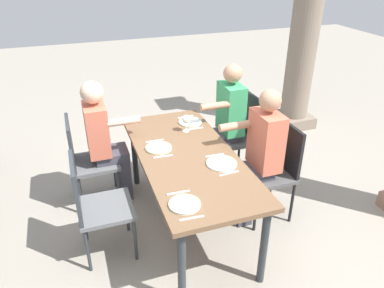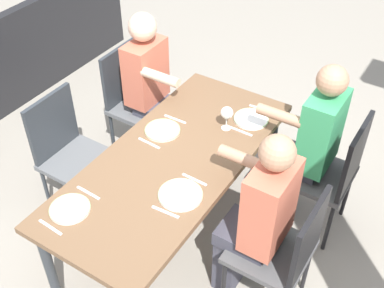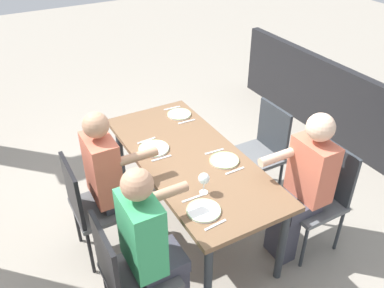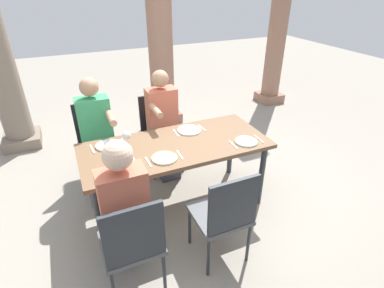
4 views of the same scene
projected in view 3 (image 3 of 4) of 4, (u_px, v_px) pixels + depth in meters
ground_plane at (191, 224)px, 3.69m from camera, size 16.00×16.00×0.00m
dining_table at (190, 164)px, 3.32m from camera, size 1.82×0.80×0.76m
chair_west_north at (127, 272)px, 2.58m from camera, size 0.44×0.44×0.96m
chair_west_south at (319, 192)px, 3.26m from camera, size 0.44×0.44×0.93m
chair_mid_north at (91, 203)px, 3.14m from camera, size 0.44×0.44×0.94m
chair_mid_south at (262, 147)px, 3.81m from camera, size 0.44×0.44×0.92m
diner_woman_green at (113, 180)px, 3.13m from camera, size 0.35×0.49×1.30m
diner_man_white at (303, 184)px, 3.09m from camera, size 0.35×0.49×1.28m
diner_guest_third at (152, 244)px, 2.58m from camera, size 0.35×0.49×1.30m
patio_railing at (370, 123)px, 4.34m from camera, size 4.22×0.10×0.90m
plate_0 at (204, 210)px, 2.73m from camera, size 0.24×0.24×0.02m
wine_glass_0 at (204, 179)px, 2.84m from camera, size 0.08×0.08×0.17m
fork_0 at (215, 225)px, 2.63m from camera, size 0.03×0.17×0.01m
spoon_0 at (193, 198)px, 2.85m from camera, size 0.02×0.17×0.01m
plate_1 at (224, 160)px, 3.22m from camera, size 0.24×0.24×0.02m
fork_1 at (235, 171)px, 3.11m from camera, size 0.02×0.17×0.01m
spoon_1 at (214, 152)px, 3.33m from camera, size 0.03×0.17×0.01m
plate_2 at (154, 148)px, 3.36m from camera, size 0.26×0.26×0.02m
fork_2 at (161, 158)px, 3.25m from camera, size 0.02×0.17×0.01m
spoon_2 at (146, 141)px, 3.47m from camera, size 0.03×0.17×0.01m
plate_3 at (179, 114)px, 3.85m from camera, size 0.23×0.23×0.02m
fork_3 at (187, 122)px, 3.74m from camera, size 0.02×0.17×0.01m
spoon_3 at (172, 108)px, 3.96m from camera, size 0.03×0.17×0.01m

